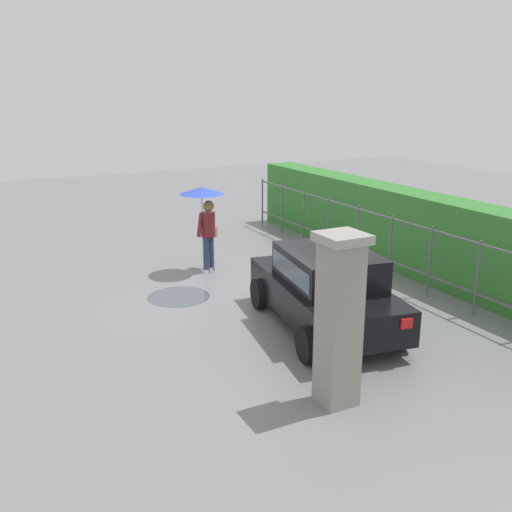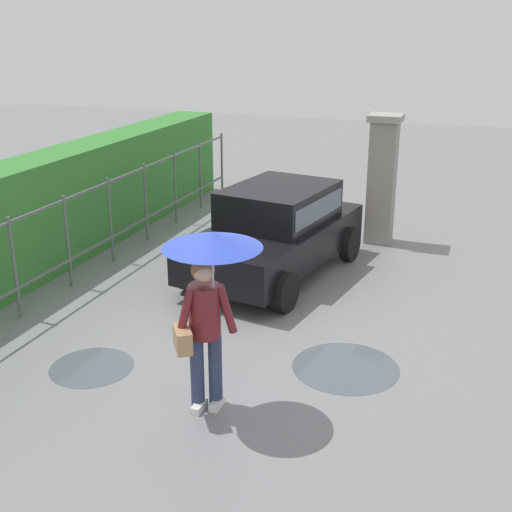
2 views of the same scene
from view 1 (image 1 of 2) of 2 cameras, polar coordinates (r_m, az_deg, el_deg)
The scene contains 8 objects.
ground_plane at distance 12.07m, azimuth 1.25°, elevation -4.15°, with size 40.00×40.00×0.00m, color slate.
car at distance 10.39m, azimuth 6.91°, elevation -2.96°, with size 3.93×2.35×1.48m.
pedestrian at distance 13.49m, azimuth -5.11°, elevation 4.56°, with size 1.03×1.03×2.04m.
gate_pillar at distance 7.79m, azimuth 8.23°, elevation -6.21°, with size 0.60×0.60×2.42m.
fence_section at distance 13.36m, azimuth 13.22°, elevation 1.14°, with size 12.55×0.05×1.50m.
hedge_row at distance 13.92m, azimuth 16.09°, elevation 2.05°, with size 13.50×0.90×1.90m, color #387F33.
puddle_near at distance 12.24m, azimuth -7.69°, elevation -4.01°, with size 1.32×1.32×0.00m, color #4C545B.
puddle_far at distance 14.31m, azimuth 1.99°, elevation -0.89°, with size 1.03×1.03×0.00m, color #4C545B.
Camera 1 is at (9.96, -5.40, 4.18)m, focal length 40.29 mm.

